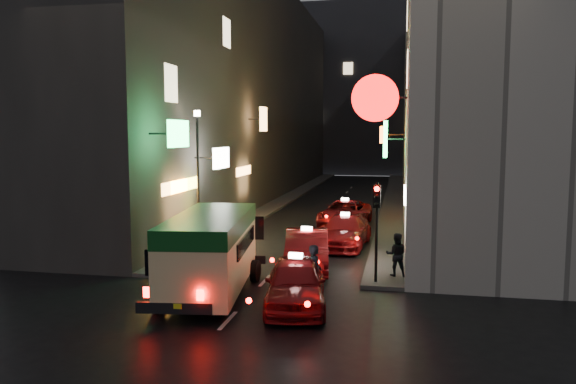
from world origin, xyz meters
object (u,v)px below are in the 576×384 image
Objects in this scene: traffic_light at (377,211)px; minibus at (211,245)px; taxi_near at (296,279)px; lamp_post at (198,170)px; pedestrian_crossing at (315,269)px.

minibus is at bearing -157.59° from traffic_light.
minibus is 3.14m from taxi_near.
lamp_post is (-5.88, 7.36, 2.83)m from taxi_near.
pedestrian_crossing is at bearing -45.70° from lamp_post.
taxi_near is (2.96, -0.65, -0.82)m from minibus.
taxi_near is at bearing -51.38° from lamp_post.
lamp_post is at bearing 151.09° from traffic_light.
lamp_post is (-8.20, 4.53, 1.04)m from traffic_light.
lamp_post reaches higher than taxi_near.
traffic_light reaches higher than taxi_near.
minibus is at bearing 167.55° from taxi_near.
taxi_near is 2.89× the size of pedestrian_crossing.
traffic_light is (1.85, 1.98, 1.66)m from pedestrian_crossing.
pedestrian_crossing is 9.49m from lamp_post.
pedestrian_crossing is 0.59× the size of traffic_light.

